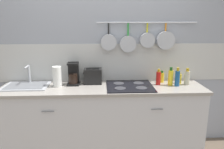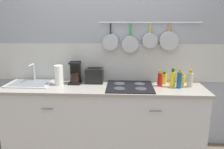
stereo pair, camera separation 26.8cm
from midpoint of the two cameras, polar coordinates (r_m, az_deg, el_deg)
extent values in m
cube|color=#999EA8|center=(2.96, -5.19, 5.56)|extent=(7.20, 0.06, 2.60)
cube|color=silver|center=(2.98, -5.14, 3.17)|extent=(7.20, 0.07, 0.51)
cylinder|color=#B7BABF|center=(2.91, 6.55, 13.34)|extent=(1.31, 0.02, 0.02)
cylinder|color=black|center=(2.88, -3.66, 11.84)|extent=(0.02, 0.02, 0.14)
cylinder|color=#B7BABF|center=(2.85, -3.61, 8.37)|extent=(0.20, 0.07, 0.20)
cylinder|color=green|center=(2.89, 1.52, 11.67)|extent=(0.02, 0.02, 0.16)
cylinder|color=#B7BABF|center=(2.88, 1.53, 7.93)|extent=(0.21, 0.04, 0.21)
cylinder|color=gold|center=(2.91, 6.55, 12.00)|extent=(0.02, 0.02, 0.12)
cylinder|color=#B7BABF|center=(2.89, 6.58, 8.89)|extent=(0.19, 0.07, 0.19)
cylinder|color=orange|center=(2.96, 11.33, 12.04)|extent=(0.02, 0.02, 0.10)
cylinder|color=#B7BABF|center=(2.94, 11.31, 8.72)|extent=(0.24, 0.06, 0.24)
cube|color=silver|center=(2.91, -5.06, -12.36)|extent=(2.51, 0.53, 0.89)
cylinder|color=slate|center=(2.64, -19.31, -9.17)|extent=(0.14, 0.01, 0.01)
cylinder|color=slate|center=(2.59, 8.77, -9.03)|extent=(0.14, 0.01, 0.01)
cube|color=#A59E93|center=(2.74, -5.27, -3.67)|extent=(2.55, 0.57, 0.03)
cube|color=#B7BABF|center=(2.99, -23.91, -2.80)|extent=(0.55, 0.39, 0.01)
cube|color=slate|center=(2.99, -23.93, -2.63)|extent=(0.47, 0.32, 0.00)
cylinder|color=#B7BABF|center=(3.10, -23.17, 0.04)|extent=(0.03, 0.03, 0.25)
cylinder|color=#B7BABF|center=(3.00, -23.88, 1.79)|extent=(0.02, 0.16, 0.02)
cylinder|color=white|center=(2.83, -16.81, -0.55)|extent=(0.11, 0.11, 0.25)
cube|color=black|center=(2.89, -12.66, -2.40)|extent=(0.15, 0.17, 0.02)
cube|color=black|center=(2.91, -12.62, 0.39)|extent=(0.14, 0.06, 0.29)
cylinder|color=black|center=(2.85, -12.81, -1.13)|extent=(0.11, 0.11, 0.12)
cube|color=black|center=(2.84, -12.89, 2.78)|extent=(0.14, 0.13, 0.02)
cube|color=black|center=(2.87, -7.66, -0.46)|extent=(0.23, 0.16, 0.20)
cube|color=black|center=(2.82, -7.77, 1.38)|extent=(0.17, 0.03, 0.00)
cube|color=black|center=(2.88, -7.68, 1.63)|extent=(0.17, 0.03, 0.00)
cube|color=black|center=(2.88, -10.12, 0.28)|extent=(0.02, 0.02, 0.02)
cube|color=black|center=(2.74, 1.85, -3.07)|extent=(0.58, 0.53, 0.01)
cylinder|color=#38383D|center=(2.63, -0.78, -3.63)|extent=(0.14, 0.14, 0.00)
cylinder|color=#38383D|center=(2.65, 4.83, -3.54)|extent=(0.14, 0.14, 0.00)
cylinder|color=#38383D|center=(2.83, -0.94, -2.34)|extent=(0.14, 0.14, 0.00)
cylinder|color=#38383D|center=(2.85, 4.27, -2.26)|extent=(0.14, 0.14, 0.00)
cylinder|color=red|center=(2.84, 9.40, -1.02)|extent=(0.06, 0.06, 0.17)
cylinder|color=#B28C19|center=(2.81, 9.48, 1.00)|extent=(0.03, 0.03, 0.04)
cylinder|color=yellow|center=(2.96, 10.32, -0.82)|extent=(0.06, 0.06, 0.13)
cylinder|color=#194C19|center=(2.94, 10.38, 0.64)|extent=(0.04, 0.04, 0.03)
cylinder|color=yellow|center=(2.84, 12.47, -0.90)|extent=(0.06, 0.06, 0.19)
cylinder|color=#194C19|center=(2.81, 12.60, 1.41)|extent=(0.03, 0.03, 0.04)
cylinder|color=navy|center=(2.82, 14.11, -1.06)|extent=(0.06, 0.06, 0.19)
cylinder|color=#B28C19|center=(2.80, 14.25, 1.28)|extent=(0.03, 0.03, 0.04)
cylinder|color=yellow|center=(2.97, 14.71, -1.12)|extent=(0.06, 0.06, 0.12)
cylinder|color=#B28C19|center=(2.95, 14.80, 0.26)|extent=(0.03, 0.03, 0.03)
cylinder|color=#BFB799|center=(2.92, 16.53, -0.90)|extent=(0.07, 0.07, 0.18)
cylinder|color=#B28C19|center=(2.89, 16.68, 1.16)|extent=(0.04, 0.04, 0.04)
camera|label=1|loc=(0.13, -92.86, -0.71)|focal=35.00mm
camera|label=2|loc=(0.13, 87.14, 0.71)|focal=35.00mm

